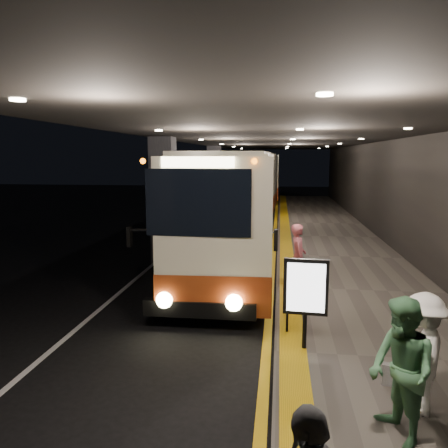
# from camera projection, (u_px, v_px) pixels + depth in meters

# --- Properties ---
(ground) EXTENTS (90.00, 90.00, 0.00)m
(ground) POSITION_uv_depth(u_px,v_px,m) (181.00, 299.00, 11.56)
(ground) COLOR black
(lane_line_white) EXTENTS (0.12, 50.00, 0.01)m
(lane_line_white) POSITION_uv_depth(u_px,v_px,m) (164.00, 255.00, 16.68)
(lane_line_white) COLOR silver
(lane_line_white) RESTS_ON ground
(kerb_stripe_yellow) EXTENTS (0.18, 50.00, 0.01)m
(kerb_stripe_yellow) POSITION_uv_depth(u_px,v_px,m) (273.00, 258.00, 16.16)
(kerb_stripe_yellow) COLOR gold
(kerb_stripe_yellow) RESTS_ON ground
(sidewalk) EXTENTS (4.50, 50.00, 0.15)m
(sidewalk) POSITION_uv_depth(u_px,v_px,m) (339.00, 258.00, 15.85)
(sidewalk) COLOR #514C44
(sidewalk) RESTS_ON ground
(tactile_strip) EXTENTS (0.50, 50.00, 0.01)m
(tactile_strip) POSITION_uv_depth(u_px,v_px,m) (287.00, 255.00, 16.08)
(tactile_strip) COLOR gold
(tactile_strip) RESTS_ON sidewalk
(terminal_wall) EXTENTS (0.10, 50.00, 6.00)m
(terminal_wall) POSITION_uv_depth(u_px,v_px,m) (409.00, 178.00, 15.12)
(terminal_wall) COLOR black
(terminal_wall) RESTS_ON ground
(support_columns) EXTENTS (0.80, 24.80, 4.40)m
(support_columns) POSITION_uv_depth(u_px,v_px,m) (164.00, 201.00, 15.33)
(support_columns) COLOR black
(support_columns) RESTS_ON ground
(canopy) EXTENTS (9.00, 50.00, 0.40)m
(canopy) POSITION_uv_depth(u_px,v_px,m) (280.00, 132.00, 15.44)
(canopy) COLOR black
(canopy) RESTS_ON support_columns
(coach_main) EXTENTS (3.03, 12.08, 3.74)m
(coach_main) POSITION_uv_depth(u_px,v_px,m) (231.00, 214.00, 14.75)
(coach_main) COLOR beige
(coach_main) RESTS_ON ground
(coach_second) EXTENTS (2.94, 12.39, 3.87)m
(coach_second) POSITION_uv_depth(u_px,v_px,m) (252.00, 188.00, 26.41)
(coach_second) COLOR beige
(coach_second) RESTS_ON ground
(coach_third) EXTENTS (3.14, 12.43, 3.87)m
(coach_third) POSITION_uv_depth(u_px,v_px,m) (261.00, 178.00, 39.51)
(coach_third) COLOR beige
(coach_third) RESTS_ON ground
(passenger_boarding) EXTENTS (0.46, 0.68, 1.79)m
(passenger_boarding) POSITION_uv_depth(u_px,v_px,m) (298.00, 256.00, 11.85)
(passenger_boarding) COLOR #A44C56
(passenger_boarding) RESTS_ON sidewalk
(passenger_waiting_green) EXTENTS (0.80, 1.03, 1.86)m
(passenger_waiting_green) POSITION_uv_depth(u_px,v_px,m) (402.00, 371.00, 5.44)
(passenger_waiting_green) COLOR #457D52
(passenger_waiting_green) RESTS_ON sidewalk
(passenger_waiting_white) EXTENTS (0.81, 1.22, 1.73)m
(passenger_waiting_white) POSITION_uv_depth(u_px,v_px,m) (423.00, 354.00, 6.06)
(passenger_waiting_white) COLOR white
(passenger_waiting_white) RESTS_ON sidewalk
(bag_polka) EXTENTS (0.30, 0.19, 0.34)m
(bag_polka) POSITION_uv_depth(u_px,v_px,m) (391.00, 375.00, 6.87)
(bag_polka) COLOR black
(bag_polka) RESTS_ON sidewalk
(info_sign) EXTENTS (0.82, 0.17, 1.73)m
(info_sign) POSITION_uv_depth(u_px,v_px,m) (306.00, 289.00, 8.04)
(info_sign) COLOR black
(info_sign) RESTS_ON sidewalk
(stanchion_post) EXTENTS (0.05, 0.05, 1.08)m
(stanchion_post) POSITION_uv_depth(u_px,v_px,m) (287.00, 307.00, 8.91)
(stanchion_post) COLOR black
(stanchion_post) RESTS_ON sidewalk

